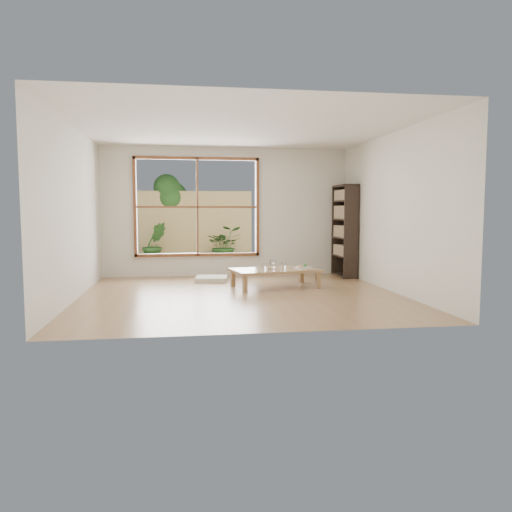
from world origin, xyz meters
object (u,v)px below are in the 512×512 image
Objects in this scene: garden_bench at (174,256)px; bookshelf at (345,231)px; food_tray at (303,267)px; low_table at (275,271)px.

bookshelf is at bearing -27.54° from garden_bench.
food_tray is 0.27× the size of garden_bench.
bookshelf is 1.75m from food_tray.
bookshelf reaches higher than garden_bench.
bookshelf is at bearing 25.33° from low_table.
food_tray is (0.50, 0.03, 0.06)m from low_table.
food_tray reaches higher than low_table.
bookshelf reaches higher than low_table.
food_tray is at bearing -7.20° from low_table.
garden_bench is (-2.28, 2.46, -0.01)m from food_tray.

